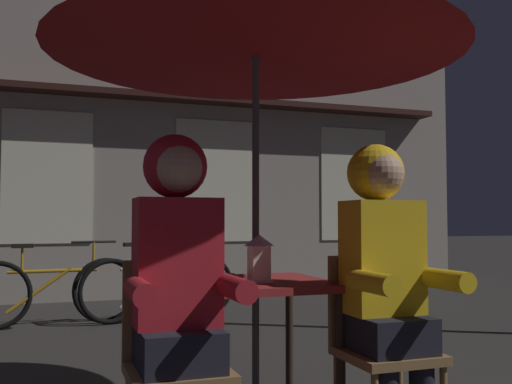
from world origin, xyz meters
TOP-DOWN VIEW (x-y plane):
  - cafe_table at (0.00, 0.00)m, footprint 0.72×0.72m
  - patio_umbrella at (0.00, 0.00)m, footprint 2.10×2.10m
  - lantern at (-0.02, -0.11)m, footprint 0.11×0.11m
  - chair_left at (-0.48, -0.37)m, footprint 0.40×0.40m
  - chair_right at (0.48, -0.37)m, footprint 0.40×0.40m
  - person_left_hooded at (-0.48, -0.43)m, footprint 0.45×0.56m
  - person_right_hooded at (0.48, -0.43)m, footprint 0.45×0.56m
  - shopfront_building at (0.07, 5.40)m, footprint 10.00×0.93m
  - bicycle_second at (-0.96, 3.34)m, footprint 1.68×0.17m
  - bicycle_third at (0.10, 3.34)m, footprint 1.67×0.27m
  - book at (-0.18, 0.16)m, footprint 0.24×0.22m

SIDE VIEW (x-z plane):
  - bicycle_second at x=-0.96m, z-range -0.07..0.77m
  - bicycle_third at x=0.10m, z-range -0.07..0.77m
  - chair_left at x=-0.48m, z-range 0.05..0.92m
  - chair_right at x=0.48m, z-range 0.05..0.92m
  - cafe_table at x=0.00m, z-range 0.27..1.01m
  - book at x=-0.18m, z-range 0.74..0.76m
  - person_left_hooded at x=-0.48m, z-range 0.15..1.55m
  - person_right_hooded at x=0.48m, z-range 0.15..1.55m
  - lantern at x=-0.02m, z-range 0.75..0.98m
  - patio_umbrella at x=0.00m, z-range 0.90..3.21m
  - shopfront_building at x=0.07m, z-range -0.01..6.19m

